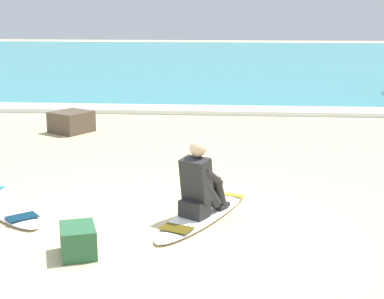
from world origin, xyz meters
The scene contains 8 objects.
ground_plane centered at (0.00, 0.00, 0.00)m, with size 80.00×80.00×0.00m, color beige.
sea centered at (0.00, 21.85, 0.05)m, with size 80.00×28.00×0.10m, color teal.
breaking_foam centered at (0.00, 8.15, 0.06)m, with size 80.00×0.90×0.11m, color white.
surfboard_main centered at (0.53, 0.76, 0.04)m, with size 1.42×2.43×0.08m.
surfer_seated centered at (0.47, 0.58, 0.44)m, with size 0.63×0.77×0.95m.
surfboard_spare_near centered at (-2.15, 0.83, 0.04)m, with size 1.84×2.02×0.08m.
shoreline_rock centered at (-2.55, 5.55, 0.22)m, with size 0.70×0.74×0.44m, color brown.
beach_bag centered at (-0.75, -0.61, 0.16)m, with size 0.36×0.48×0.32m, color #285B38.
Camera 1 is at (0.91, -6.32, 2.58)m, focal length 55.00 mm.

